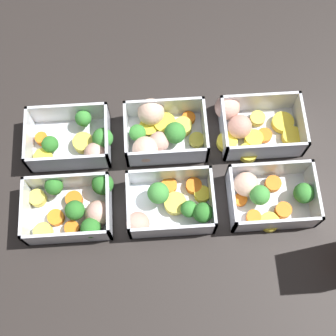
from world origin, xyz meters
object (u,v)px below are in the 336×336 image
container_near_right (76,141)px  container_near_left (251,126)px  container_far_center (170,205)px  container_far_left (269,195)px  container_near_center (160,132)px  container_far_right (77,208)px

container_near_right → container_near_left: bearing=-177.9°
container_near_right → container_far_center: same height
container_far_left → container_far_center: 0.17m
container_near_right → container_far_center: bearing=141.1°
container_near_center → container_far_right: size_ratio=0.96×
container_near_right → container_far_right: 0.12m
container_near_center → container_far_right: 0.20m
container_near_right → container_far_center: size_ratio=0.96×
container_near_center → container_far_left: (-0.18, 0.13, -0.00)m
container_far_left → container_far_right: same height
container_near_right → container_far_left: 0.35m
container_near_center → container_far_left: size_ratio=1.02×
container_near_center → container_far_right: bearing=41.9°
container_near_center → container_near_right: same height
container_near_left → container_near_center: same height
container_near_left → container_far_left: 0.14m
container_near_right → container_near_center: bearing=-176.6°
container_near_left → container_far_right: (0.32, 0.14, 0.00)m
container_near_left → container_near_center: 0.17m
container_far_center → container_far_left: bearing=-177.7°
container_near_center → container_far_left: same height
container_near_center → container_far_center: size_ratio=0.94×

